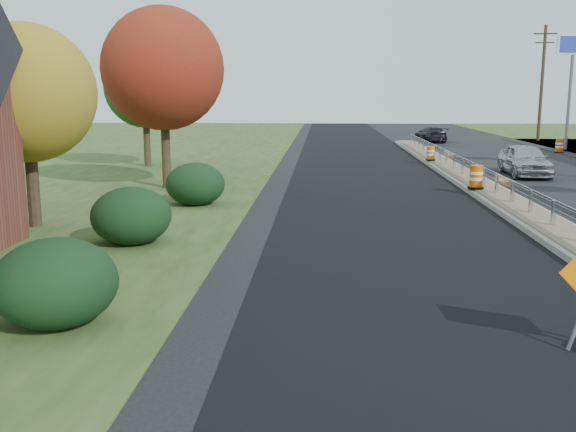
# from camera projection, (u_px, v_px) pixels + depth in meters

# --- Properties ---
(milled_overlay) EXTENTS (7.20, 120.00, 0.01)m
(milled_overlay) POSITION_uv_depth(u_px,v_px,m) (374.00, 190.00, 26.27)
(milled_overlay) COLOR black
(milled_overlay) RESTS_ON ground
(median) EXTENTS (1.60, 55.00, 0.23)m
(median) POSITION_uv_depth(u_px,v_px,m) (496.00, 196.00, 24.05)
(median) COLOR gray
(median) RESTS_ON ground
(guardrail) EXTENTS (0.10, 46.15, 0.72)m
(guardrail) POSITION_uv_depth(u_px,v_px,m) (490.00, 176.00, 24.92)
(guardrail) COLOR silver
(guardrail) RESTS_ON median
(pylon_sign_north) EXTENTS (2.20, 0.30, 7.90)m
(pylon_sign_north) POSITION_uv_depth(u_px,v_px,m) (573.00, 55.00, 43.87)
(pylon_sign_north) COLOR slate
(pylon_sign_north) RESTS_ON ground
(utility_pole_north) EXTENTS (1.90, 0.26, 9.40)m
(utility_pole_north) POSITION_uv_depth(u_px,v_px,m) (542.00, 81.00, 52.93)
(utility_pole_north) COLOR #473523
(utility_pole_north) RESTS_ON ground
(hedge_south) EXTENTS (2.09, 2.09, 1.52)m
(hedge_south) POSITION_uv_depth(u_px,v_px,m) (56.00, 282.00, 10.79)
(hedge_south) COLOR black
(hedge_south) RESTS_ON ground
(hedge_mid) EXTENTS (2.09, 2.09, 1.52)m
(hedge_mid) POSITION_uv_depth(u_px,v_px,m) (131.00, 216.00, 16.71)
(hedge_mid) COLOR black
(hedge_mid) RESTS_ON ground
(hedge_north) EXTENTS (2.09, 2.09, 1.52)m
(hedge_north) POSITION_uv_depth(u_px,v_px,m) (195.00, 184.00, 22.56)
(hedge_north) COLOR black
(hedge_north) RESTS_ON ground
(tree_near_yellow) EXTENTS (3.96, 3.96, 5.88)m
(tree_near_yellow) POSITION_uv_depth(u_px,v_px,m) (26.00, 94.00, 18.27)
(tree_near_yellow) COLOR #473523
(tree_near_yellow) RESTS_ON ground
(tree_near_red) EXTENTS (4.95, 4.95, 7.35)m
(tree_near_red) POSITION_uv_depth(u_px,v_px,m) (163.00, 69.00, 25.82)
(tree_near_red) COLOR #473523
(tree_near_red) RESTS_ON ground
(tree_near_back) EXTENTS (4.29, 4.29, 6.37)m
(tree_near_back) POSITION_uv_depth(u_px,v_px,m) (145.00, 87.00, 33.95)
(tree_near_back) COLOR #473523
(tree_near_back) RESTS_ON ground
(barrel_median_mid) EXTENTS (0.63, 0.63, 0.92)m
(barrel_median_mid) POSITION_uv_depth(u_px,v_px,m) (476.00, 178.00, 24.97)
(barrel_median_mid) COLOR black
(barrel_median_mid) RESTS_ON median
(barrel_median_far) EXTENTS (0.54, 0.54, 0.79)m
(barrel_median_far) POSITION_uv_depth(u_px,v_px,m) (431.00, 154.00, 35.60)
(barrel_median_far) COLOR black
(barrel_median_far) RESTS_ON median
(barrel_shoulder_far) EXTENTS (0.63, 0.63, 0.93)m
(barrel_shoulder_far) POSITION_uv_depth(u_px,v_px,m) (559.00, 146.00, 42.64)
(barrel_shoulder_far) COLOR black
(barrel_shoulder_far) RESTS_ON ground
(car_silver) EXTENTS (1.92, 4.51, 1.52)m
(car_silver) POSITION_uv_depth(u_px,v_px,m) (525.00, 160.00, 30.72)
(car_silver) COLOR #AAA9AE
(car_silver) RESTS_ON ground
(car_dark_far) EXTENTS (2.31, 4.49, 1.25)m
(car_dark_far) POSITION_uv_depth(u_px,v_px,m) (431.00, 134.00, 52.35)
(car_dark_far) COLOR black
(car_dark_far) RESTS_ON ground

